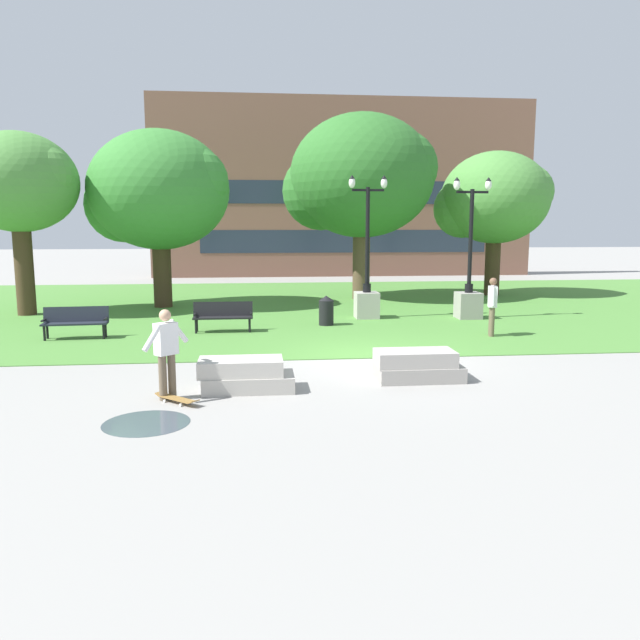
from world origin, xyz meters
TOP-DOWN VIEW (x-y plane):
  - ground_plane at (0.00, 0.00)m, footprint 140.00×140.00m
  - grass_lawn at (0.00, 10.00)m, footprint 40.00×20.00m
  - concrete_block_center at (-3.10, -2.64)m, footprint 1.88×0.90m
  - concrete_block_left at (0.51, -2.19)m, footprint 1.83×0.90m
  - person_skateboarder at (-4.54, -3.11)m, footprint 0.76×1.04m
  - skateboard at (-4.34, -3.41)m, footprint 0.89×0.83m
  - puddle at (-4.70, -4.56)m, footprint 1.44×1.44m
  - park_bench_near_left at (-8.02, 3.50)m, footprint 1.83×0.64m
  - park_bench_near_right at (-3.87, 4.22)m, footprint 1.80×0.54m
  - lamp_post_center at (0.98, 6.53)m, footprint 1.32×0.80m
  - lamp_post_right at (4.48, 6.09)m, footprint 1.32×0.80m
  - tree_far_right at (7.92, 12.97)m, footprint 5.09×4.85m
  - tree_near_left at (1.63, 12.08)m, footprint 6.45×6.14m
  - tree_near_right at (-11.17, 8.57)m, footprint 4.32×4.12m
  - tree_far_left at (-6.59, 10.29)m, footprint 5.66×5.39m
  - trash_bin at (-0.60, 5.12)m, footprint 0.49×0.49m
  - person_bystander_near_lawn at (4.00, 2.65)m, footprint 0.34×0.62m
  - building_facade_distant at (2.74, 24.50)m, footprint 23.89×1.03m

SIDE VIEW (x-z plane):
  - ground_plane at x=0.00m, z-range 0.00..0.00m
  - puddle at x=-4.70m, z-range 0.00..0.01m
  - grass_lawn at x=0.00m, z-range 0.00..0.02m
  - skateboard at x=-4.34m, z-range 0.02..0.15m
  - concrete_block_center at x=-3.10m, z-range -0.01..0.63m
  - concrete_block_left at x=0.51m, z-range -0.01..0.63m
  - trash_bin at x=-0.60m, z-range 0.02..0.98m
  - park_bench_near_left at x=-8.02m, z-range 0.09..0.99m
  - park_bench_near_right at x=-3.87m, z-range 0.09..0.99m
  - person_skateboarder at x=-4.54m, z-range 0.11..1.82m
  - person_bystander_near_lawn at x=4.00m, z-range 0.13..1.84m
  - lamp_post_right at x=4.48m, z-range -1.40..3.41m
  - lamp_post_center at x=0.98m, z-range -1.43..3.46m
  - tree_far_right at x=7.92m, z-range 1.13..7.61m
  - tree_far_left at x=-6.59m, z-range 1.07..7.91m
  - tree_near_right at x=-11.17m, z-range 1.41..7.86m
  - tree_near_left at x=1.63m, z-range 1.27..9.16m
  - building_facade_distant at x=2.74m, z-range -0.01..10.96m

